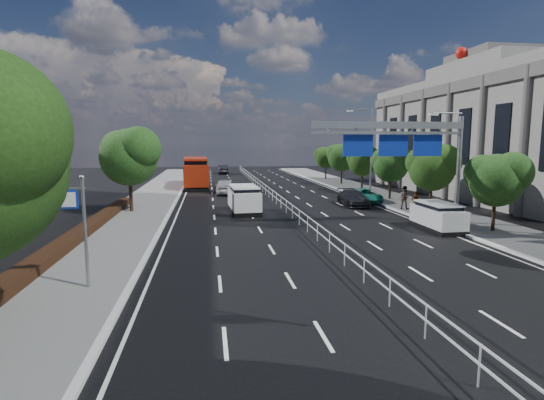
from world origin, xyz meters
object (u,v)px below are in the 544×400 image
object	(u,v)px
toilet_sign	(71,213)
pedestrian_b	(404,197)
silver_minivan	(438,216)
parked_car_dark	(353,198)
overhead_gantry	(405,141)
parked_car_teal	(366,196)
near_car_silver	(224,186)
pedestrian_a	(415,202)
near_car_dark	(223,169)
white_minivan	(244,199)
red_bus	(196,172)

from	to	relation	value
toilet_sign	pedestrian_b	xyz separation A→B (m)	(20.59, 15.80, -1.87)
silver_minivan	parked_car_dark	world-z (taller)	silver_minivan
overhead_gantry	parked_car_teal	distance (m)	11.89
overhead_gantry	near_car_silver	world-z (taller)	overhead_gantry
parked_car_teal	pedestrian_a	bearing A→B (deg)	-79.41
near_car_silver	near_car_dark	bearing A→B (deg)	-94.85
silver_minivan	pedestrian_a	xyz separation A→B (m)	(1.30, 5.50, 0.11)
white_minivan	parked_car_dark	xyz separation A→B (m)	(9.73, 2.18, -0.38)
near_car_dark	pedestrian_b	distance (m)	44.63
white_minivan	toilet_sign	bearing A→B (deg)	-117.65
near_car_silver	pedestrian_a	world-z (taller)	pedestrian_a
white_minivan	silver_minivan	world-z (taller)	white_minivan
toilet_sign	parked_car_dark	distance (m)	25.90
white_minivan	near_car_dark	world-z (taller)	white_minivan
white_minivan	parked_car_teal	size ratio (longest dim) A/B	1.10
red_bus	parked_car_dark	xyz separation A→B (m)	(14.00, -18.08, -1.20)
overhead_gantry	near_car_silver	xyz separation A→B (m)	(-11.06, 18.96, -4.79)
toilet_sign	silver_minivan	size ratio (longest dim) A/B	1.03
near_car_silver	parked_car_teal	xyz separation A→B (m)	(12.62, -8.27, -0.18)
red_bus	near_car_dark	distance (m)	21.81
white_minivan	silver_minivan	size ratio (longest dim) A/B	1.19
parked_car_dark	pedestrian_a	bearing A→B (deg)	-58.32
white_minivan	near_car_silver	xyz separation A→B (m)	(-1.09, 12.19, -0.23)
red_bus	pedestrian_b	xyz separation A→B (m)	(17.13, -21.28, -0.79)
overhead_gantry	pedestrian_a	world-z (taller)	overhead_gantry
parked_car_dark	toilet_sign	bearing A→B (deg)	-131.75
toilet_sign	silver_minivan	bearing A→B (deg)	23.35
overhead_gantry	near_car_dark	distance (m)	49.71
parked_car_dark	near_car_silver	bearing A→B (deg)	138.05
silver_minivan	overhead_gantry	bearing A→B (deg)	132.31
overhead_gantry	near_car_silver	distance (m)	22.47
pedestrian_a	parked_car_teal	bearing A→B (deg)	-75.53
near_car_dark	overhead_gantry	bearing A→B (deg)	99.22
parked_car_teal	pedestrian_b	distance (m)	5.14
overhead_gantry	pedestrian_a	bearing A→B (deg)	52.73
overhead_gantry	silver_minivan	bearing A→B (deg)	-48.09
near_car_silver	parked_car_teal	size ratio (longest dim) A/B	1.05
parked_car_teal	pedestrian_b	xyz separation A→B (m)	(1.33, -4.95, 0.44)
near_car_dark	pedestrian_a	bearing A→B (deg)	103.62
red_bus	near_car_silver	world-z (taller)	red_bus
red_bus	parked_car_dark	bearing A→B (deg)	-54.20
toilet_sign	parked_car_teal	bearing A→B (deg)	47.13
parked_car_teal	white_minivan	bearing A→B (deg)	-161.25
toilet_sign	near_car_silver	distance (m)	29.84
red_bus	toilet_sign	bearing A→B (deg)	-97.28
red_bus	near_car_silver	distance (m)	8.73
near_car_silver	near_car_dark	size ratio (longest dim) A/B	1.02
white_minivan	pedestrian_b	size ratio (longest dim) A/B	2.66
toilet_sign	near_car_silver	bearing A→B (deg)	77.12
parked_car_dark	red_bus	bearing A→B (deg)	128.58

